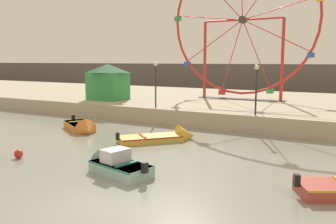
{
  "coord_description": "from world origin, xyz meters",
  "views": [
    {
      "loc": [
        7.8,
        -9.29,
        4.93
      ],
      "look_at": [
        -3.01,
        10.1,
        1.79
      ],
      "focal_mm": 39.1,
      "sensor_mm": 36.0,
      "label": 1
    }
  ],
  "objects_px": {
    "motorboat_seafoam": "(112,164)",
    "mooring_buoy_orange": "(19,154)",
    "motorboat_mustard_yellow": "(167,137)",
    "motorboat_orange_hull": "(82,127)",
    "promenade_lamp_far": "(156,78)",
    "promenade_lamp_near": "(256,82)",
    "carnival_booth_green_kiosk": "(108,81)",
    "ferris_wheel_red_frame": "(243,22)"
  },
  "relations": [
    {
      "from": "motorboat_mustard_yellow",
      "to": "promenade_lamp_far",
      "type": "bearing_deg",
      "value": 78.44
    },
    {
      "from": "ferris_wheel_red_frame",
      "to": "promenade_lamp_far",
      "type": "height_order",
      "value": "ferris_wheel_red_frame"
    },
    {
      "from": "motorboat_mustard_yellow",
      "to": "ferris_wheel_red_frame",
      "type": "bearing_deg",
      "value": 41.94
    },
    {
      "from": "motorboat_seafoam",
      "to": "motorboat_mustard_yellow",
      "type": "height_order",
      "value": "motorboat_seafoam"
    },
    {
      "from": "motorboat_orange_hull",
      "to": "carnival_booth_green_kiosk",
      "type": "bearing_deg",
      "value": 149.36
    },
    {
      "from": "promenade_lamp_far",
      "to": "mooring_buoy_orange",
      "type": "relative_size",
      "value": 8.18
    },
    {
      "from": "motorboat_seafoam",
      "to": "motorboat_mustard_yellow",
      "type": "relative_size",
      "value": 0.83
    },
    {
      "from": "promenade_lamp_far",
      "to": "carnival_booth_green_kiosk",
      "type": "bearing_deg",
      "value": 158.17
    },
    {
      "from": "carnival_booth_green_kiosk",
      "to": "promenade_lamp_far",
      "type": "xyz_separation_m",
      "value": [
        7.01,
        -2.81,
        0.61
      ]
    },
    {
      "from": "mooring_buoy_orange",
      "to": "ferris_wheel_red_frame",
      "type": "bearing_deg",
      "value": 78.49
    },
    {
      "from": "promenade_lamp_far",
      "to": "motorboat_mustard_yellow",
      "type": "bearing_deg",
      "value": -53.18
    },
    {
      "from": "motorboat_seafoam",
      "to": "ferris_wheel_red_frame",
      "type": "relative_size",
      "value": 0.26
    },
    {
      "from": "ferris_wheel_red_frame",
      "to": "promenade_lamp_far",
      "type": "distance_m",
      "value": 11.18
    },
    {
      "from": "motorboat_seafoam",
      "to": "promenade_lamp_far",
      "type": "distance_m",
      "value": 13.72
    },
    {
      "from": "motorboat_mustard_yellow",
      "to": "motorboat_orange_hull",
      "type": "bearing_deg",
      "value": 134.71
    },
    {
      "from": "carnival_booth_green_kiosk",
      "to": "motorboat_seafoam",
      "type": "bearing_deg",
      "value": -50.79
    },
    {
      "from": "motorboat_orange_hull",
      "to": "mooring_buoy_orange",
      "type": "bearing_deg",
      "value": -41.69
    },
    {
      "from": "promenade_lamp_near",
      "to": "carnival_booth_green_kiosk",
      "type": "bearing_deg",
      "value": 168.24
    },
    {
      "from": "motorboat_seafoam",
      "to": "carnival_booth_green_kiosk",
      "type": "distance_m",
      "value": 19.57
    },
    {
      "from": "motorboat_mustard_yellow",
      "to": "mooring_buoy_orange",
      "type": "height_order",
      "value": "motorboat_mustard_yellow"
    },
    {
      "from": "promenade_lamp_near",
      "to": "mooring_buoy_orange",
      "type": "bearing_deg",
      "value": -124.83
    },
    {
      "from": "motorboat_orange_hull",
      "to": "promenade_lamp_far",
      "type": "distance_m",
      "value": 7.15
    },
    {
      "from": "carnival_booth_green_kiosk",
      "to": "promenade_lamp_far",
      "type": "height_order",
      "value": "promenade_lamp_far"
    },
    {
      "from": "carnival_booth_green_kiosk",
      "to": "ferris_wheel_red_frame",
      "type": "bearing_deg",
      "value": 30.56
    },
    {
      "from": "promenade_lamp_far",
      "to": "ferris_wheel_red_frame",
      "type": "bearing_deg",
      "value": 66.5
    },
    {
      "from": "promenade_lamp_far",
      "to": "motorboat_orange_hull",
      "type": "bearing_deg",
      "value": -113.45
    },
    {
      "from": "promenade_lamp_near",
      "to": "promenade_lamp_far",
      "type": "height_order",
      "value": "promenade_lamp_far"
    },
    {
      "from": "promenade_lamp_far",
      "to": "mooring_buoy_orange",
      "type": "bearing_deg",
      "value": -92.1
    },
    {
      "from": "carnival_booth_green_kiosk",
      "to": "promenade_lamp_far",
      "type": "relative_size",
      "value": 1.03
    },
    {
      "from": "motorboat_seafoam",
      "to": "mooring_buoy_orange",
      "type": "bearing_deg",
      "value": 18.47
    },
    {
      "from": "promenade_lamp_near",
      "to": "promenade_lamp_far",
      "type": "relative_size",
      "value": 0.95
    },
    {
      "from": "motorboat_mustard_yellow",
      "to": "carnival_booth_green_kiosk",
      "type": "xyz_separation_m",
      "value": [
        -11.1,
        8.27,
        2.77
      ]
    },
    {
      "from": "ferris_wheel_red_frame",
      "to": "promenade_lamp_far",
      "type": "xyz_separation_m",
      "value": [
        -4.01,
        -9.21,
        -4.91
      ]
    },
    {
      "from": "motorboat_mustard_yellow",
      "to": "promenade_lamp_near",
      "type": "bearing_deg",
      "value": 3.03
    },
    {
      "from": "motorboat_orange_hull",
      "to": "motorboat_seafoam",
      "type": "distance_m",
      "value": 10.04
    },
    {
      "from": "motorboat_orange_hull",
      "to": "motorboat_mustard_yellow",
      "type": "relative_size",
      "value": 0.89
    },
    {
      "from": "ferris_wheel_red_frame",
      "to": "promenade_lamp_near",
      "type": "xyz_separation_m",
      "value": [
        4.16,
        -9.56,
        -5.0
      ]
    },
    {
      "from": "motorboat_orange_hull",
      "to": "promenade_lamp_far",
      "type": "bearing_deg",
      "value": 98.4
    },
    {
      "from": "promenade_lamp_near",
      "to": "mooring_buoy_orange",
      "type": "height_order",
      "value": "promenade_lamp_near"
    },
    {
      "from": "carnival_booth_green_kiosk",
      "to": "mooring_buoy_orange",
      "type": "distance_m",
      "value": 17.11
    },
    {
      "from": "ferris_wheel_red_frame",
      "to": "motorboat_mustard_yellow",
      "type": "bearing_deg",
      "value": -89.69
    },
    {
      "from": "motorboat_mustard_yellow",
      "to": "promenade_lamp_near",
      "type": "height_order",
      "value": "promenade_lamp_near"
    }
  ]
}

